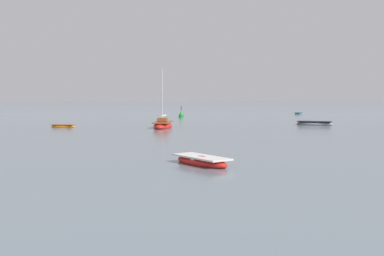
% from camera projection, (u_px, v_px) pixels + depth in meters
% --- Properties ---
extents(rowboat_moored_0, '(4.49, 4.47, 0.75)m').
position_uv_depth(rowboat_moored_0, '(314.00, 124.00, 61.80)').
color(rowboat_moored_0, gray).
rests_on(rowboat_moored_0, ground).
extents(sailboat_moored_0, '(4.93, 6.77, 7.38)m').
position_uv_depth(sailboat_moored_0, '(163.00, 125.00, 56.55)').
color(sailboat_moored_0, red).
rests_on(sailboat_moored_0, ground).
extents(rowboat_moored_1, '(2.22, 4.33, 0.65)m').
position_uv_depth(rowboat_moored_1, '(201.00, 161.00, 25.84)').
color(rowboat_moored_1, red).
rests_on(rowboat_moored_1, ground).
extents(rowboat_moored_2, '(3.28, 2.92, 0.52)m').
position_uv_depth(rowboat_moored_2, '(298.00, 114.00, 100.68)').
color(rowboat_moored_2, '#197084').
rests_on(rowboat_moored_2, ground).
extents(rowboat_moored_6, '(3.11, 2.72, 0.49)m').
position_uv_depth(rowboat_moored_6, '(63.00, 126.00, 57.38)').
color(rowboat_moored_6, orange).
rests_on(rowboat_moored_6, ground).
extents(channel_buoy, '(0.90, 0.90, 2.30)m').
position_uv_depth(channel_buoy, '(181.00, 115.00, 84.06)').
color(channel_buoy, '#198C2D').
rests_on(channel_buoy, ground).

